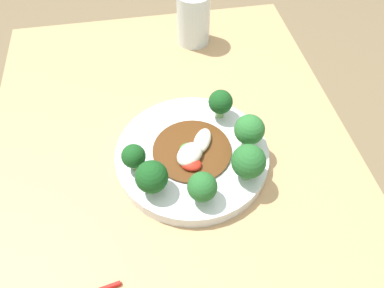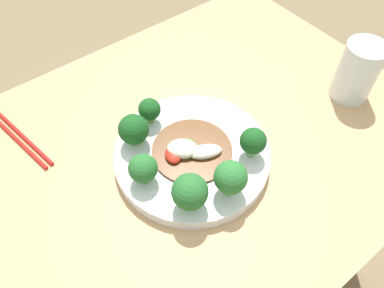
# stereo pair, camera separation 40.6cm
# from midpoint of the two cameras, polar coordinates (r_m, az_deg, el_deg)

# --- Properties ---
(ground_plane) EXTENTS (8.00, 8.00, 0.00)m
(ground_plane) POSITION_cam_midpoint_polar(r_m,az_deg,el_deg) (1.33, -9.85, -24.33)
(ground_plane) COLOR #7F6B4C
(table) EXTENTS (0.86, 0.67, 0.73)m
(table) POSITION_cam_midpoint_polar(r_m,az_deg,el_deg) (0.99, -12.85, -18.82)
(table) COLOR tan
(table) RESTS_ON ground_plane
(plate) EXTENTS (0.27, 0.27, 0.02)m
(plate) POSITION_cam_midpoint_polar(r_m,az_deg,el_deg) (0.63, -15.89, -9.84)
(plate) COLOR silver
(plate) RESTS_ON table
(broccoli_southeast) EXTENTS (0.04, 0.04, 0.06)m
(broccoli_southeast) POSITION_cam_midpoint_polar(r_m,az_deg,el_deg) (0.62, -10.84, -1.01)
(broccoli_southeast) COLOR #89B76B
(broccoli_southeast) RESTS_ON plate
(broccoli_north) EXTENTS (0.04, 0.04, 0.05)m
(broccoli_north) POSITION_cam_midpoint_polar(r_m,az_deg,el_deg) (0.61, -26.14, -10.13)
(broccoli_north) COLOR #70A356
(broccoli_north) RESTS_ON plate
(broccoli_southwest) EXTENTS (0.06, 0.06, 0.07)m
(broccoli_southwest) POSITION_cam_midpoint_polar(r_m,az_deg,el_deg) (0.54, -8.61, -12.29)
(broccoli_southwest) COLOR #7AAD5B
(broccoli_southwest) RESTS_ON plate
(broccoli_south) EXTENTS (0.05, 0.05, 0.07)m
(broccoli_south) POSITION_cam_midpoint_polar(r_m,az_deg,el_deg) (0.57, -7.27, -6.37)
(broccoli_south) COLOR #89B76B
(broccoli_south) RESTS_ON plate
(broccoli_northwest) EXTENTS (0.05, 0.05, 0.06)m
(broccoli_northwest) POSITION_cam_midpoint_polar(r_m,az_deg,el_deg) (0.58, -24.48, -13.91)
(broccoli_northwest) COLOR #89B76B
(broccoli_northwest) RESTS_ON plate
(broccoli_west) EXTENTS (0.05, 0.05, 0.06)m
(broccoli_west) POSITION_cam_midpoint_polar(r_m,az_deg,el_deg) (0.55, -17.05, -16.29)
(broccoli_west) COLOR #7AAD5B
(broccoli_west) RESTS_ON plate
(stirfry_center) EXTENTS (0.14, 0.14, 0.02)m
(stirfry_center) POSITION_cam_midpoint_polar(r_m,az_deg,el_deg) (0.61, -16.24, -9.35)
(stirfry_center) COLOR #5B3314
(stirfry_center) RESTS_ON plate
(drinking_glass) EXTENTS (0.08, 0.08, 0.12)m
(drinking_glass) POSITION_cam_midpoint_polar(r_m,az_deg,el_deg) (0.82, -12.00, 14.02)
(drinking_glass) COLOR silver
(drinking_glass) RESTS_ON table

